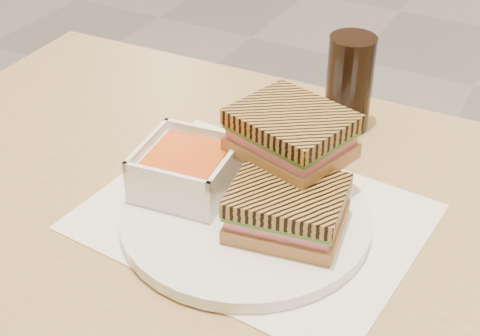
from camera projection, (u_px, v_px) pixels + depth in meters
The scene contains 7 objects.
main_table at pixel (284, 291), 0.90m from camera, with size 1.22×0.74×0.75m.
tray_liner at pixel (253, 217), 0.84m from camera, with size 0.41×0.33×0.00m.
plate at pixel (246, 217), 0.82m from camera, with size 0.30×0.30×0.02m.
soup_bowl at pixel (187, 171), 0.85m from camera, with size 0.12×0.12×0.06m.
panini_lower at pixel (287, 208), 0.78m from camera, with size 0.14×0.12×0.06m.
panini_upper at pixel (291, 134), 0.82m from camera, with size 0.16×0.14×0.06m.
cola_glass at pixel (349, 83), 0.98m from camera, with size 0.07×0.07×0.14m.
Camera 1 is at (0.32, -2.58, 1.28)m, focal length 51.36 mm.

